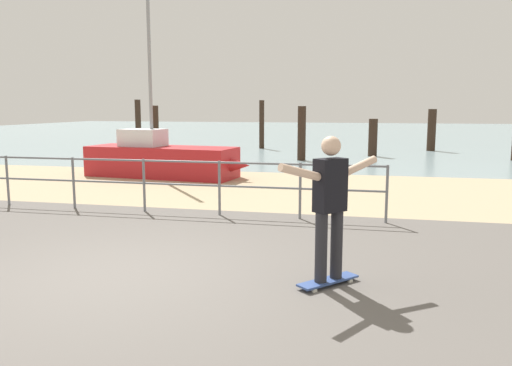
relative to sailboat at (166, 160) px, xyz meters
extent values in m
cube|color=#605B56|center=(2.84, -9.35, -0.53)|extent=(24.00, 10.00, 0.04)
cube|color=tan|center=(2.84, -1.35, -0.53)|extent=(24.00, 6.00, 0.04)
cube|color=#849EA3|center=(2.84, 26.65, -0.53)|extent=(72.00, 50.00, 0.04)
cylinder|color=slate|center=(-1.55, -4.75, 0.00)|extent=(0.05, 0.05, 1.05)
cylinder|color=slate|center=(-0.02, -4.75, 0.00)|extent=(0.05, 0.05, 1.05)
cylinder|color=slate|center=(1.51, -4.75, 0.00)|extent=(0.05, 0.05, 1.05)
cylinder|color=slate|center=(3.04, -4.75, 0.00)|extent=(0.05, 0.05, 1.05)
cylinder|color=slate|center=(4.57, -4.75, 0.00)|extent=(0.05, 0.05, 1.05)
cylinder|color=slate|center=(6.10, -4.75, 0.00)|extent=(0.05, 0.05, 1.05)
cylinder|color=slate|center=(0.74, -4.75, 0.49)|extent=(10.71, 0.04, 0.04)
cylinder|color=slate|center=(0.74, -4.75, 0.05)|extent=(10.71, 0.04, 0.04)
cube|color=#B21E23|center=(-0.16, 0.02, -0.08)|extent=(4.54, 1.92, 0.90)
cone|color=#B21E23|center=(2.03, -0.25, -0.08)|extent=(1.18, 0.89, 0.77)
cylinder|color=gray|center=(-0.46, 0.06, 2.87)|extent=(0.10, 0.10, 5.00)
cube|color=silver|center=(-0.75, 0.09, 0.62)|extent=(1.30, 1.04, 0.50)
cube|color=#334C8C|center=(5.37, -8.18, -0.46)|extent=(0.68, 0.73, 0.02)
cylinder|color=silver|center=(5.24, -8.44, -0.50)|extent=(0.06, 0.06, 0.06)
cylinder|color=silver|center=(5.12, -8.33, -0.50)|extent=(0.06, 0.06, 0.06)
cylinder|color=silver|center=(5.61, -8.02, -0.50)|extent=(0.06, 0.06, 0.06)
cylinder|color=silver|center=(5.49, -7.92, -0.50)|extent=(0.06, 0.06, 0.06)
cylinder|color=#26262B|center=(5.29, -8.27, -0.04)|extent=(0.14, 0.14, 0.80)
cylinder|color=#26262B|center=(5.45, -8.09, -0.04)|extent=(0.14, 0.14, 0.80)
cube|color=black|center=(5.37, -8.18, 0.66)|extent=(0.39, 0.40, 0.60)
sphere|color=beige|center=(5.37, -8.18, 1.10)|extent=(0.22, 0.22, 0.22)
cylinder|color=beige|center=(5.07, -8.51, 0.84)|extent=(0.44, 0.47, 0.23)
cylinder|color=beige|center=(5.66, -7.85, 0.84)|extent=(0.44, 0.47, 0.23)
cylinder|color=#332319|center=(-4.72, 8.09, 0.66)|extent=(0.26, 0.26, 2.37)
cylinder|color=#332319|center=(-2.07, 3.91, 0.52)|extent=(0.32, 0.32, 2.09)
cylinder|color=#332319|center=(0.57, 10.62, 0.65)|extent=(0.24, 0.24, 2.36)
cylinder|color=#332319|center=(3.22, 5.48, 0.51)|extent=(0.31, 0.31, 2.07)
cylinder|color=#332319|center=(5.86, 7.78, 0.25)|extent=(0.36, 0.36, 1.55)
cylinder|color=#332319|center=(8.51, 11.04, 0.44)|extent=(0.38, 0.38, 1.94)
camera|label=1|loc=(5.80, -13.88, 1.53)|focal=35.94mm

